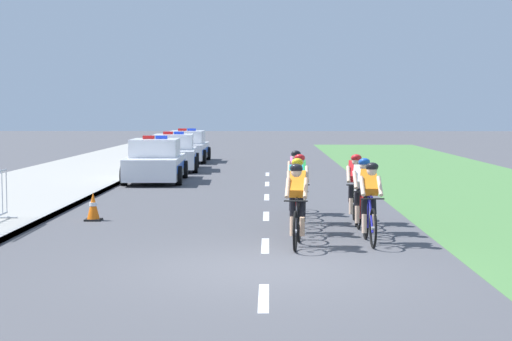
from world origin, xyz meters
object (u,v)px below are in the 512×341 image
Objects in this scene: cyclist_second at (370,202)px; traffic_cone_near at (93,207)px; cyclist_seventh at (296,181)px; police_car_third at (187,148)px; cyclist_fifth at (299,187)px; police_car_nearest at (156,162)px; cyclist_fourth at (362,194)px; cyclist_sixth at (355,188)px; police_car_second at (174,154)px; cyclist_third at (297,194)px; cyclist_lead at (297,204)px.

cyclist_second reaches higher than traffic_cone_near.
cyclist_seventh is 19.44m from police_car_third.
police_car_nearest is at bearing 114.71° from cyclist_fifth.
cyclist_fourth is at bearing -16.39° from traffic_cone_near.
cyclist_seventh reaches higher than traffic_cone_near.
cyclist_sixth is (0.02, 2.62, 0.00)m from cyclist_second.
police_car_nearest reaches higher than cyclist_second.
cyclist_fourth is at bearing -70.66° from police_car_second.
cyclist_fifth is (-1.20, 1.36, 0.00)m from cyclist_fourth.
traffic_cone_near is at bearing -90.06° from police_car_second.
cyclist_fifth is (0.11, 1.42, 0.00)m from cyclist_third.
police_car_third reaches higher than cyclist_lead.
police_car_second is at bearing 106.85° from cyclist_fifth.
cyclist_second is (1.34, 0.37, 0.00)m from cyclist_lead.
police_car_second reaches higher than cyclist_fifth.
cyclist_third is (-1.30, 1.22, 0.00)m from cyclist_second.
police_car_second is at bearing -89.99° from police_car_third.
cyclist_fifth is (0.15, 3.00, 0.00)m from cyclist_lead.
cyclist_fifth reaches higher than traffic_cone_near.
cyclist_fourth and cyclist_seventh have the same top height.
cyclist_fifth is at bearing -4.25° from traffic_cone_near.
cyclist_lead and cyclist_fifth have the same top height.
police_car_third is 6.88× the size of traffic_cone_near.
police_car_second is (0.00, 5.16, 0.00)m from police_car_nearest.
police_car_third is at bearing 100.68° from cyclist_lead.
police_car_nearest is (-4.57, 9.94, -0.11)m from cyclist_fifth.
cyclist_fifth is at bearing 85.69° from cyclist_third.
cyclist_lead is 1.00× the size of cyclist_second.
traffic_cone_near is at bearing 158.57° from cyclist_third.
cyclist_third and cyclist_sixth have the same top height.
police_car_nearest is 5.16m from police_car_second.
cyclist_fifth is at bearing -77.39° from police_car_third.
cyclist_second is at bearing -73.80° from cyclist_seventh.
traffic_cone_near is (-0.02, -14.76, -0.37)m from police_car_second.
cyclist_lead is 18.64m from police_car_second.
cyclist_lead is 3.29m from cyclist_sixth.
cyclist_lead is 2.13m from cyclist_fourth.
cyclist_third is 1.93m from cyclist_sixth.
cyclist_fifth is at bearing 87.12° from cyclist_lead.
cyclist_fourth is 17.45m from police_car_second.
cyclist_third is at bearing -133.24° from cyclist_sixth.
police_car_nearest is at bearing 120.20° from cyclist_sixth.
police_car_second and police_car_third have the same top height.
cyclist_third is at bearing -94.31° from cyclist_fifth.
cyclist_lead and cyclist_fourth have the same top height.
police_car_third is at bearing 103.54° from cyclist_seventh.
police_car_second is 14.76m from traffic_cone_near.
police_car_second reaches higher than cyclist_third.
cyclist_third and cyclist_fourth have the same top height.
cyclist_seventh is (-1.24, 1.56, 0.00)m from cyclist_sixth.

